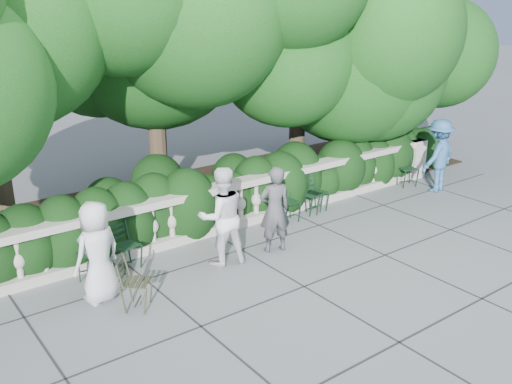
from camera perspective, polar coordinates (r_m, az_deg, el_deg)
ground at (r=10.56m, az=3.27°, el=-6.57°), size 90.00×90.00×0.00m
balustrade at (r=11.69m, az=-2.35°, el=-1.34°), size 12.00×0.44×1.00m
shrub_hedge at (r=12.81m, az=-5.37°, el=-1.86°), size 15.00×2.60×1.70m
tree_canopy at (r=12.50m, az=-3.66°, el=16.31°), size 15.04×6.52×6.78m
chair_a at (r=10.16m, az=-16.14°, el=-8.45°), size 0.54×0.57×0.84m
chair_b at (r=10.29m, az=-12.17°, el=-7.74°), size 0.54×0.57×0.84m
chair_c at (r=12.06m, az=3.59°, el=-3.19°), size 0.46×0.50×0.84m
chair_d at (r=12.59m, az=5.93°, el=-2.27°), size 0.51×0.54×0.84m
chair_e at (r=12.69m, az=6.57°, el=-2.11°), size 0.53×0.56×0.84m
chair_f at (r=14.78m, az=15.09°, el=0.46°), size 0.57×0.60×0.84m
chair_weathered at (r=9.13m, az=-10.80°, el=-11.35°), size 0.65×0.65×0.84m
person_businessman at (r=9.17m, az=-15.57°, el=-5.81°), size 0.91×0.72×1.64m
person_woman_grey at (r=10.51m, az=1.88°, el=-1.77°), size 0.69×0.55×1.65m
person_casual_man at (r=10.02m, az=-3.45°, el=-2.44°), size 1.00×0.85×1.80m
person_older_blue at (r=14.47m, az=17.77°, el=3.49°), size 1.22×0.80×1.78m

